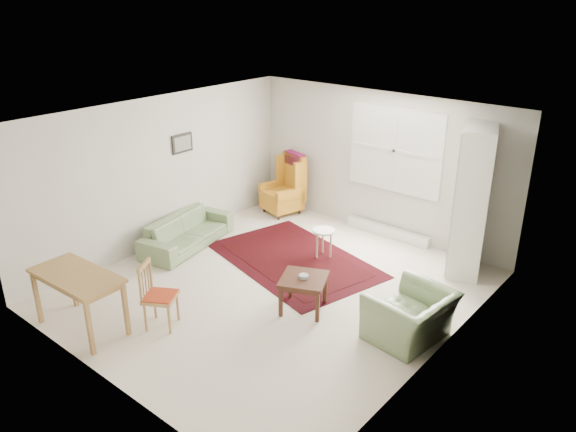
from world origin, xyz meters
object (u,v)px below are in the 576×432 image
Objects in this scene: sofa at (187,226)px; armchair at (411,311)px; desk_chair at (160,295)px; coffee_table at (303,293)px; wingback_chair at (282,184)px; cabinet at (472,201)px; stool at (323,243)px; desk at (80,302)px.

sofa is 1.82× the size of armchair.
armchair is at bearing -85.86° from desk_chair.
coffee_table is 0.67× the size of desk_chair.
wingback_chair is 0.51× the size of cabinet.
cabinet reaches higher than coffee_table.
coffee_table reaches higher than stool.
armchair is at bearing -103.50° from cabinet.
coffee_table is at bearing -68.48° from desk_chair.
desk is (0.89, -2.51, 0.03)m from sofa.
wingback_chair is 4.71m from desk.
wingback_chair is at bearing -18.81° from sofa.
desk is at bearing -130.75° from coffee_table.
wingback_chair is 2.42× the size of stool.
wingback_chair is at bearing -111.73° from armchair.
stool is (-2.19, 1.15, -0.14)m from armchair.
cabinet is (1.18, 2.52, 0.89)m from coffee_table.
desk_chair reaches higher than armchair.
wingback_chair reaches higher than desk_chair.
desk is (-3.06, -4.70, -0.74)m from cabinet.
desk is at bearing -172.43° from sofa.
sofa is 2.66m from desk.
desk is (0.63, -4.66, -0.19)m from wingback_chair.
armchair is at bearing -14.16° from wingback_chair.
stool is at bearing -15.42° from wingback_chair.
sofa is at bearing -83.08° from armchair.
coffee_table is (2.77, -0.33, -0.12)m from sofa.
cabinet is at bearing -166.38° from armchair.
desk is at bearing -143.05° from cabinet.
sofa is at bearing 109.55° from desk.
wingback_chair is 2.06m from stool.
cabinet reaches higher than sofa.
sofa is at bearing -150.53° from stool.
wingback_chair is 1.30× the size of desk_chair.
sofa is 2.18m from wingback_chair.
stool is 0.54× the size of desk_chair.
wingback_chair reaches higher than sofa.
armchair is 0.43× the size of cabinet.
armchair is 0.79× the size of desk.
coffee_table is at bearing -135.10° from cabinet.
coffee_table is 1.65m from stool.
wingback_chair is (0.26, 2.16, 0.22)m from sofa.
sofa is at bearing -170.95° from cabinet.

